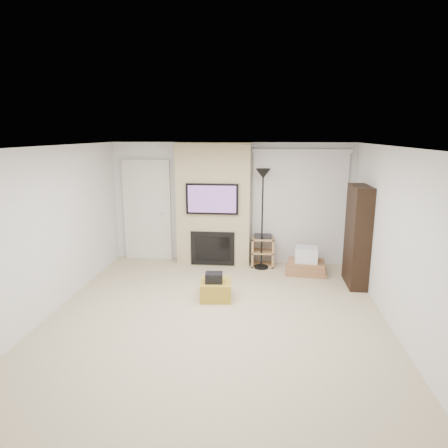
# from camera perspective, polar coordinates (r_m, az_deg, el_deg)

# --- Properties ---
(floor) EXTENTS (5.00, 5.50, 0.00)m
(floor) POSITION_cam_1_polar(r_m,az_deg,el_deg) (6.13, -1.15, -13.08)
(floor) COLOR #BFAD8A
(floor) RESTS_ON ground
(ceiling) EXTENTS (5.00, 5.50, 0.00)m
(ceiling) POSITION_cam_1_polar(r_m,az_deg,el_deg) (5.51, -1.27, 10.99)
(ceiling) COLOR white
(ceiling) RESTS_ON wall_back
(wall_back) EXTENTS (5.00, 0.00, 2.50)m
(wall_back) POSITION_cam_1_polar(r_m,az_deg,el_deg) (8.37, 1.06, 3.02)
(wall_back) COLOR silver
(wall_back) RESTS_ON ground
(wall_front) EXTENTS (5.00, 0.00, 2.50)m
(wall_front) POSITION_cam_1_polar(r_m,az_deg,el_deg) (3.14, -7.42, -14.31)
(wall_front) COLOR silver
(wall_front) RESTS_ON ground
(wall_left) EXTENTS (0.00, 5.50, 2.50)m
(wall_left) POSITION_cam_1_polar(r_m,az_deg,el_deg) (6.48, -23.73, -1.00)
(wall_left) COLOR silver
(wall_left) RESTS_ON ground
(wall_right) EXTENTS (0.00, 5.50, 2.50)m
(wall_right) POSITION_cam_1_polar(r_m,az_deg,el_deg) (5.94, 23.50, -2.16)
(wall_right) COLOR silver
(wall_right) RESTS_ON ground
(hvac_vent) EXTENTS (0.35, 0.18, 0.01)m
(hvac_vent) POSITION_cam_1_polar(r_m,az_deg,el_deg) (6.28, 3.33, 11.17)
(hvac_vent) COLOR silver
(hvac_vent) RESTS_ON ceiling
(ottoman) EXTENTS (0.54, 0.54, 0.30)m
(ottoman) POSITION_cam_1_polar(r_m,az_deg,el_deg) (6.68, -1.16, -9.39)
(ottoman) COLOR #A48728
(ottoman) RESTS_ON floor
(black_bag) EXTENTS (0.30, 0.24, 0.16)m
(black_bag) POSITION_cam_1_polar(r_m,az_deg,el_deg) (6.56, -1.45, -7.66)
(black_bag) COLOR black
(black_bag) RESTS_ON ottoman
(fireplace_wall) EXTENTS (1.50, 0.47, 2.50)m
(fireplace_wall) POSITION_cam_1_polar(r_m,az_deg,el_deg) (8.20, -1.50, 2.71)
(fireplace_wall) COLOR tan
(fireplace_wall) RESTS_ON floor
(entry_door) EXTENTS (1.02, 0.11, 2.14)m
(entry_door) POSITION_cam_1_polar(r_m,az_deg,el_deg) (8.70, -10.87, 1.86)
(entry_door) COLOR silver
(entry_door) RESTS_ON floor
(vertical_blinds) EXTENTS (1.98, 0.10, 2.37)m
(vertical_blinds) POSITION_cam_1_polar(r_m,az_deg,el_deg) (8.32, 10.70, 2.90)
(vertical_blinds) COLOR silver
(vertical_blinds) RESTS_ON floor
(floor_lamp) EXTENTS (0.30, 0.30, 2.01)m
(floor_lamp) POSITION_cam_1_polar(r_m,az_deg,el_deg) (7.84, 5.56, 4.76)
(floor_lamp) COLOR black
(floor_lamp) RESTS_ON floor
(av_stand) EXTENTS (0.45, 0.38, 0.66)m
(av_stand) POSITION_cam_1_polar(r_m,az_deg,el_deg) (8.25, 5.55, -3.65)
(av_stand) COLOR tan
(av_stand) RESTS_ON floor
(box_stack) EXTENTS (0.83, 0.66, 0.52)m
(box_stack) POSITION_cam_1_polar(r_m,az_deg,el_deg) (8.00, 11.64, -5.51)
(box_stack) COLOR #976642
(box_stack) RESTS_ON floor
(bookshelf) EXTENTS (0.30, 0.80, 1.80)m
(bookshelf) POSITION_cam_1_polar(r_m,az_deg,el_deg) (7.45, 18.52, -1.65)
(bookshelf) COLOR black
(bookshelf) RESTS_ON floor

